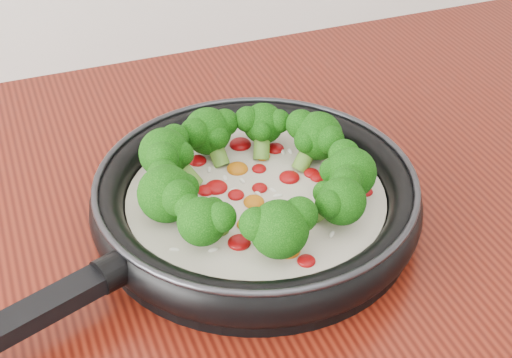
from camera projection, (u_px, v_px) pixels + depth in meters
name	position (u px, v px, depth m)	size (l,w,h in m)	color
skillet	(253.00, 196.00, 0.69)	(0.50, 0.39, 0.09)	black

